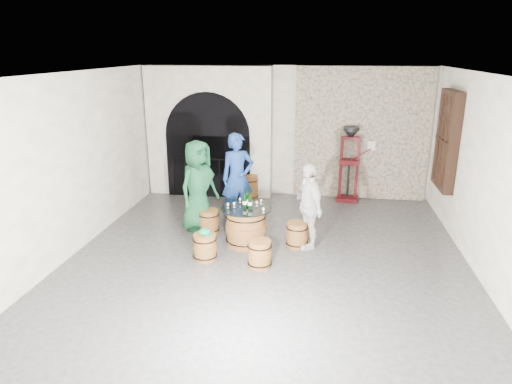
# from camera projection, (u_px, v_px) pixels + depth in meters

# --- Properties ---
(ground) EXTENTS (8.00, 8.00, 0.00)m
(ground) POSITION_uv_depth(u_px,v_px,m) (266.00, 262.00, 8.00)
(ground) COLOR #2D2D30
(ground) RESTS_ON ground
(wall_back) EXTENTS (8.00, 0.00, 8.00)m
(wall_back) POSITION_uv_depth(u_px,v_px,m) (287.00, 132.00, 11.29)
(wall_back) COLOR white
(wall_back) RESTS_ON ground
(wall_front) EXTENTS (8.00, 0.00, 8.00)m
(wall_front) POSITION_uv_depth(u_px,v_px,m) (204.00, 301.00, 3.74)
(wall_front) COLOR white
(wall_front) RESTS_ON ground
(wall_left) EXTENTS (0.00, 8.00, 8.00)m
(wall_left) POSITION_uv_depth(u_px,v_px,m) (69.00, 166.00, 8.01)
(wall_left) COLOR white
(wall_left) RESTS_ON ground
(wall_right) EXTENTS (0.00, 8.00, 8.00)m
(wall_right) POSITION_uv_depth(u_px,v_px,m) (492.00, 183.00, 7.02)
(wall_right) COLOR white
(wall_right) RESTS_ON ground
(ceiling) EXTENTS (8.00, 8.00, 0.00)m
(ceiling) POSITION_uv_depth(u_px,v_px,m) (267.00, 74.00, 7.04)
(ceiling) COLOR beige
(ceiling) RESTS_ON wall_back
(stone_facing_panel) EXTENTS (3.20, 0.12, 3.18)m
(stone_facing_panel) POSITION_uv_depth(u_px,v_px,m) (361.00, 134.00, 10.98)
(stone_facing_panel) COLOR #AFA18B
(stone_facing_panel) RESTS_ON ground
(arched_opening) EXTENTS (3.10, 0.60, 3.19)m
(arched_opening) POSITION_uv_depth(u_px,v_px,m) (210.00, 133.00, 11.32)
(arched_opening) COLOR white
(arched_opening) RESTS_ON ground
(shuttered_window) EXTENTS (0.23, 1.10, 2.00)m
(shuttered_window) POSITION_uv_depth(u_px,v_px,m) (447.00, 140.00, 9.24)
(shuttered_window) COLOR black
(shuttered_window) RESTS_ON wall_right
(barrel_table) EXTENTS (0.94, 0.94, 0.73)m
(barrel_table) POSITION_uv_depth(u_px,v_px,m) (246.00, 227.00, 8.62)
(barrel_table) COLOR brown
(barrel_table) RESTS_ON ground
(barrel_stool_left) EXTENTS (0.42, 0.42, 0.48)m
(barrel_stool_left) POSITION_uv_depth(u_px,v_px,m) (209.00, 221.00, 9.23)
(barrel_stool_left) COLOR brown
(barrel_stool_left) RESTS_ON ground
(barrel_stool_far) EXTENTS (0.42, 0.42, 0.48)m
(barrel_stool_far) POSITION_uv_depth(u_px,v_px,m) (240.00, 215.00, 9.57)
(barrel_stool_far) COLOR brown
(barrel_stool_far) RESTS_ON ground
(barrel_stool_right) EXTENTS (0.42, 0.42, 0.48)m
(barrel_stool_right) POSITION_uv_depth(u_px,v_px,m) (297.00, 235.00, 8.56)
(barrel_stool_right) COLOR brown
(barrel_stool_right) RESTS_ON ground
(barrel_stool_near_right) EXTENTS (0.42, 0.42, 0.48)m
(barrel_stool_near_right) POSITION_uv_depth(u_px,v_px,m) (260.00, 254.00, 7.77)
(barrel_stool_near_right) COLOR brown
(barrel_stool_near_right) RESTS_ON ground
(barrel_stool_near_left) EXTENTS (0.42, 0.42, 0.48)m
(barrel_stool_near_left) POSITION_uv_depth(u_px,v_px,m) (205.00, 247.00, 8.03)
(barrel_stool_near_left) COLOR brown
(barrel_stool_near_left) RESTS_ON ground
(green_cap) EXTENTS (0.25, 0.21, 0.11)m
(green_cap) POSITION_uv_depth(u_px,v_px,m) (205.00, 232.00, 7.95)
(green_cap) COLOR #0B8046
(green_cap) RESTS_ON barrel_stool_near_left
(person_green) EXTENTS (0.97, 1.09, 1.87)m
(person_green) POSITION_uv_depth(u_px,v_px,m) (198.00, 186.00, 9.17)
(person_green) COLOR #134728
(person_green) RESTS_ON ground
(person_blue) EXTENTS (0.83, 0.73, 1.92)m
(person_blue) POSITION_uv_depth(u_px,v_px,m) (238.00, 178.00, 9.65)
(person_blue) COLOR navy
(person_blue) RESTS_ON ground
(person_white) EXTENTS (0.78, 1.03, 1.63)m
(person_white) POSITION_uv_depth(u_px,v_px,m) (308.00, 206.00, 8.37)
(person_white) COLOR silver
(person_white) RESTS_ON ground
(wine_bottle_left) EXTENTS (0.08, 0.08, 0.32)m
(wine_bottle_left) POSITION_uv_depth(u_px,v_px,m) (245.00, 201.00, 8.50)
(wine_bottle_left) COLOR black
(wine_bottle_left) RESTS_ON barrel_table
(wine_bottle_center) EXTENTS (0.08, 0.08, 0.32)m
(wine_bottle_center) POSITION_uv_depth(u_px,v_px,m) (250.00, 202.00, 8.45)
(wine_bottle_center) COLOR black
(wine_bottle_center) RESTS_ON barrel_table
(wine_bottle_right) EXTENTS (0.08, 0.08, 0.32)m
(wine_bottle_right) POSITION_uv_depth(u_px,v_px,m) (247.00, 199.00, 8.61)
(wine_bottle_right) COLOR black
(wine_bottle_right) RESTS_ON barrel_table
(tasting_glass_a) EXTENTS (0.05, 0.05, 0.10)m
(tasting_glass_a) POSITION_uv_depth(u_px,v_px,m) (228.00, 206.00, 8.51)
(tasting_glass_a) COLOR #C47C26
(tasting_glass_a) RESTS_ON barrel_table
(tasting_glass_b) EXTENTS (0.05, 0.05, 0.10)m
(tasting_glass_b) POSITION_uv_depth(u_px,v_px,m) (257.00, 204.00, 8.62)
(tasting_glass_b) COLOR #C47C26
(tasting_glass_b) RESTS_ON barrel_table
(tasting_glass_c) EXTENTS (0.05, 0.05, 0.10)m
(tasting_glass_c) POSITION_uv_depth(u_px,v_px,m) (240.00, 200.00, 8.80)
(tasting_glass_c) COLOR #C47C26
(tasting_glass_c) RESTS_ON barrel_table
(tasting_glass_d) EXTENTS (0.05, 0.05, 0.10)m
(tasting_glass_d) POSITION_uv_depth(u_px,v_px,m) (261.00, 202.00, 8.73)
(tasting_glass_d) COLOR #C47C26
(tasting_glass_d) RESTS_ON barrel_table
(tasting_glass_e) EXTENTS (0.05, 0.05, 0.10)m
(tasting_glass_e) POSITION_uv_depth(u_px,v_px,m) (263.00, 210.00, 8.25)
(tasting_glass_e) COLOR #C47C26
(tasting_glass_e) RESTS_ON barrel_table
(tasting_glass_f) EXTENTS (0.05, 0.05, 0.10)m
(tasting_glass_f) POSITION_uv_depth(u_px,v_px,m) (234.00, 205.00, 8.55)
(tasting_glass_f) COLOR #C47C26
(tasting_glass_f) RESTS_ON barrel_table
(side_barrel) EXTENTS (0.47, 0.47, 0.62)m
(side_barrel) POSITION_uv_depth(u_px,v_px,m) (249.00, 187.00, 11.23)
(side_barrel) COLOR brown
(side_barrel) RESTS_ON ground
(corking_press) EXTENTS (0.76, 0.48, 1.82)m
(corking_press) POSITION_uv_depth(u_px,v_px,m) (350.00, 159.00, 10.90)
(corking_press) COLOR #550E15
(corking_press) RESTS_ON ground
(control_box) EXTENTS (0.18, 0.10, 0.22)m
(control_box) POSITION_uv_depth(u_px,v_px,m) (371.00, 146.00, 10.94)
(control_box) COLOR silver
(control_box) RESTS_ON wall_back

